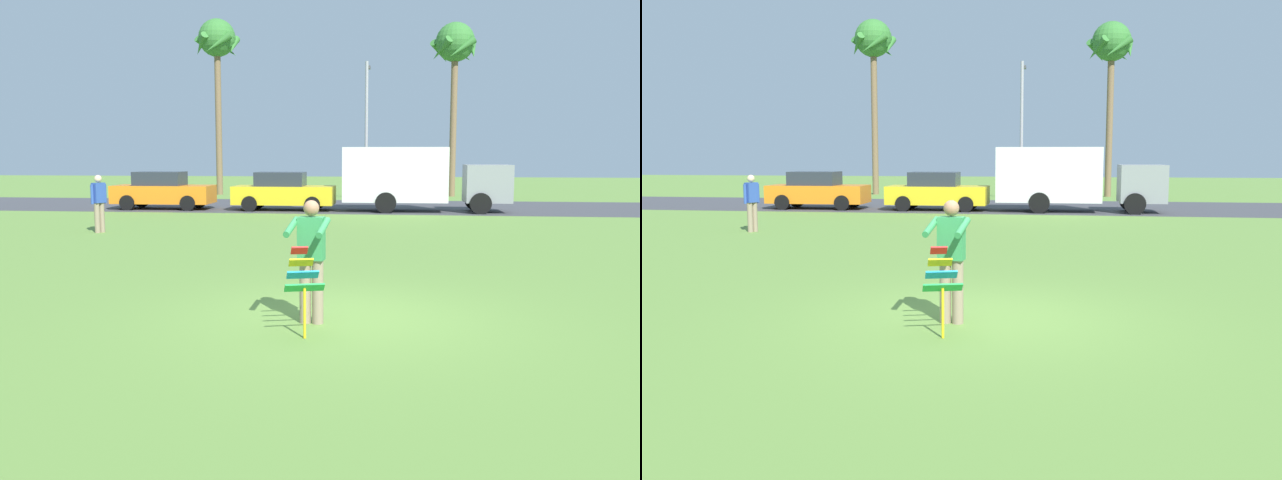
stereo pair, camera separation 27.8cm
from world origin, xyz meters
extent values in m
plane|color=olive|center=(0.00, 0.00, 0.00)|extent=(120.00, 120.00, 0.00)
cube|color=#424247|center=(0.00, 20.65, 0.01)|extent=(120.00, 8.00, 0.01)
cylinder|color=gray|center=(-0.32, -0.38, 0.45)|extent=(0.16, 0.16, 0.90)
cylinder|color=gray|center=(-0.50, -0.36, 0.45)|extent=(0.16, 0.16, 0.90)
cube|color=#338C4C|center=(-0.41, -0.37, 1.20)|extent=(0.38, 0.25, 0.60)
sphere|color=#9E7051|center=(-0.41, -0.37, 1.62)|extent=(0.22, 0.22, 0.22)
cylinder|color=#338C4C|center=(-0.21, -0.64, 1.38)|extent=(0.14, 0.59, 0.24)
cylinder|color=#338C4C|center=(-0.65, -0.60, 1.38)|extent=(0.14, 0.59, 0.24)
cube|color=red|center=(-0.52, -0.69, 1.08)|extent=(0.25, 0.20, 0.12)
cube|color=yellow|center=(-0.48, -0.85, 0.94)|extent=(0.35, 0.22, 0.12)
cube|color=#1E99D8|center=(-0.43, -1.01, 0.80)|extent=(0.44, 0.25, 0.12)
cube|color=green|center=(-0.39, -1.16, 0.67)|extent=(0.53, 0.28, 0.12)
cylinder|color=yellow|center=(-0.39, -1.16, 0.33)|extent=(0.04, 0.04, 0.67)
cube|color=orange|center=(-9.27, 18.25, 0.64)|extent=(4.22, 1.74, 0.76)
cube|color=#282D38|center=(-9.42, 18.25, 1.30)|extent=(2.03, 1.42, 0.60)
cylinder|color=black|center=(-7.98, 19.07, 0.32)|extent=(0.64, 0.23, 0.64)
cylinder|color=black|center=(-7.96, 17.45, 0.32)|extent=(0.64, 0.23, 0.64)
cylinder|color=black|center=(-10.58, 19.04, 0.32)|extent=(0.64, 0.23, 0.64)
cylinder|color=black|center=(-10.56, 17.43, 0.32)|extent=(0.64, 0.23, 0.64)
cube|color=yellow|center=(-4.04, 18.25, 0.64)|extent=(4.21, 1.72, 0.76)
cube|color=#282D38|center=(-4.19, 18.25, 1.30)|extent=(2.02, 1.40, 0.60)
cylinder|color=black|center=(-2.74, 19.05, 0.32)|extent=(0.64, 0.22, 0.64)
cylinder|color=black|center=(-2.74, 17.43, 0.32)|extent=(0.64, 0.22, 0.64)
cylinder|color=black|center=(-5.34, 19.06, 0.32)|extent=(0.64, 0.22, 0.64)
cylinder|color=black|center=(-5.35, 17.45, 0.32)|extent=(0.64, 0.22, 0.64)
cube|color=gray|center=(4.27, 18.28, 1.17)|extent=(1.82, 1.92, 1.50)
cube|color=silver|center=(0.57, 18.24, 1.52)|extent=(4.22, 2.04, 2.20)
cylinder|color=black|center=(3.91, 19.19, 0.42)|extent=(0.84, 0.29, 0.84)
cylinder|color=black|center=(3.92, 17.35, 0.42)|extent=(0.84, 0.29, 0.84)
cylinder|color=black|center=(0.20, 19.16, 0.42)|extent=(0.84, 0.29, 0.84)
cylinder|color=black|center=(0.22, 17.32, 0.42)|extent=(0.84, 0.29, 0.84)
cylinder|color=brown|center=(-9.64, 28.60, 4.33)|extent=(0.36, 0.36, 8.66)
sphere|color=#387A33|center=(-9.64, 28.60, 8.86)|extent=(2.10, 2.10, 2.10)
cone|color=#387A33|center=(-8.69, 28.60, 8.41)|extent=(0.44, 1.56, 1.28)
cone|color=#387A33|center=(-9.35, 29.50, 8.41)|extent=(1.62, 0.90, 1.28)
cone|color=#387A33|center=(-10.41, 29.16, 8.41)|extent=(1.27, 1.52, 1.28)
cone|color=#387A33|center=(-10.41, 28.04, 8.41)|extent=(1.27, 1.52, 1.28)
cone|color=#387A33|center=(-9.35, 27.69, 8.41)|extent=(1.62, 0.90, 1.28)
cylinder|color=brown|center=(3.61, 28.48, 4.08)|extent=(0.36, 0.36, 8.15)
sphere|color=#387A33|center=(3.61, 28.48, 8.35)|extent=(2.10, 2.10, 2.10)
cone|color=#387A33|center=(4.56, 28.48, 7.90)|extent=(0.44, 1.56, 1.28)
cone|color=#387A33|center=(3.90, 29.39, 7.90)|extent=(1.62, 0.90, 1.28)
cone|color=#387A33|center=(2.84, 29.04, 7.90)|extent=(1.27, 1.52, 1.28)
cone|color=#387A33|center=(2.84, 27.93, 7.90)|extent=(1.27, 1.52, 1.28)
cone|color=#387A33|center=(3.90, 27.58, 7.90)|extent=(1.62, 0.90, 1.28)
cylinder|color=#9E9EA3|center=(-0.99, 25.36, 3.50)|extent=(0.16, 0.16, 7.00)
cylinder|color=#9E9EA3|center=(-0.99, 26.06, 6.90)|extent=(0.10, 1.40, 0.10)
cube|color=#4C4C51|center=(-0.99, 26.71, 6.86)|extent=(0.24, 0.44, 0.16)
cylinder|color=gray|center=(-8.14, 9.76, 0.45)|extent=(0.16, 0.16, 0.90)
cylinder|color=gray|center=(-8.22, 9.59, 0.45)|extent=(0.16, 0.16, 0.90)
cube|color=#2D4CA5|center=(-8.18, 9.68, 1.20)|extent=(0.35, 0.42, 0.60)
sphere|color=beige|center=(-8.18, 9.68, 1.62)|extent=(0.22, 0.22, 0.22)
cylinder|color=#2D4CA5|center=(-8.08, 9.89, 1.17)|extent=(0.09, 0.09, 0.58)
cylinder|color=#2D4CA5|center=(-8.28, 9.46, 1.17)|extent=(0.09, 0.09, 0.58)
camera|label=1|loc=(0.82, -9.51, 2.37)|focal=37.74mm
camera|label=2|loc=(1.09, -9.47, 2.37)|focal=37.74mm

